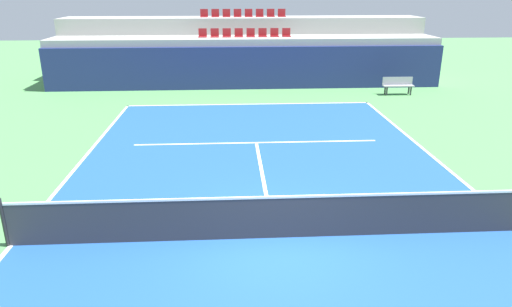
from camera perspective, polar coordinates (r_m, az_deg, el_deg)
name	(u,v)px	position (r m, az deg, el deg)	size (l,w,h in m)	color
ground_plane	(274,238)	(10.04, 2.25, -10.32)	(80.00, 80.00, 0.00)	#4C8C4C
court_surface	(274,238)	(10.04, 2.25, -10.29)	(11.00, 24.00, 0.01)	#1E4C99
baseline_far	(249,104)	(21.22, -0.86, 6.07)	(11.00, 0.10, 0.00)	white
sideline_left	(11,245)	(10.99, -27.84, -9.94)	(0.10, 24.00, 0.00)	white
service_line_far	(256,143)	(15.89, 0.04, 1.34)	(8.26, 0.10, 0.00)	white
centre_service_line	(263,179)	(12.90, 0.89, -3.15)	(0.10, 6.40, 0.00)	white
back_wall	(246,68)	(24.38, -1.24, 10.43)	(20.51, 0.30, 2.17)	navy
stands_tier_lower	(245,61)	(25.68, -1.36, 11.30)	(20.51, 2.40, 2.52)	#9E9E99
stands_tier_upper	(243,47)	(28.00, -1.55, 12.91)	(20.51, 2.40, 3.40)	#9E9E99
seating_row_lower	(245,34)	(25.61, -1.39, 14.39)	(4.92, 0.44, 0.44)	maroon
seating_row_upper	(243,15)	(27.94, -1.59, 16.66)	(4.92, 0.44, 0.44)	maroon
tennis_net	(275,217)	(9.80, 2.28, -7.74)	(11.08, 0.08, 1.07)	black
player_bench	(398,84)	(24.19, 17.01, 8.12)	(1.50, 0.40, 0.85)	#99999E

